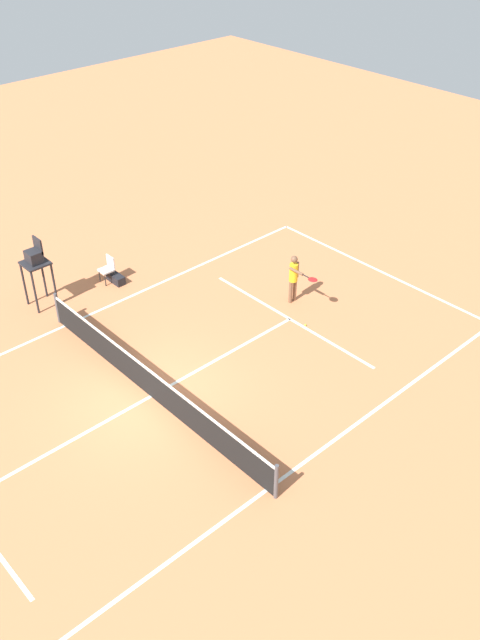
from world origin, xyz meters
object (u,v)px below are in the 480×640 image
object	(u,v)px
tennis_ball	(305,325)
equipment_bag	(116,278)
player_serving	(294,275)
umpire_chair	(36,262)
courtside_chair_mid	(108,268)

from	to	relation	value
tennis_ball	equipment_bag	xyz separation A→B (m)	(6.27, 2.92, 0.12)
player_serving	umpire_chair	xyz separation A→B (m)	(5.51, 6.19, 0.58)
courtside_chair_mid	equipment_bag	size ratio (longest dim) A/B	1.25
player_serving	umpire_chair	distance (m)	8.31
courtside_chair_mid	umpire_chair	bearing A→B (deg)	83.81
courtside_chair_mid	player_serving	bearing A→B (deg)	-144.27
player_serving	equipment_bag	size ratio (longest dim) A/B	2.26
equipment_bag	tennis_ball	bearing A→B (deg)	-155.05
tennis_ball	equipment_bag	distance (m)	6.91
player_serving	tennis_ball	distance (m)	1.72
equipment_bag	courtside_chair_mid	bearing A→B (deg)	36.90
umpire_chair	courtside_chair_mid	size ratio (longest dim) A/B	2.54
tennis_ball	umpire_chair	xyz separation A→B (m)	(6.73, 5.48, 1.57)
player_serving	courtside_chair_mid	xyz separation A→B (m)	(5.25, 3.78, -0.49)
courtside_chair_mid	tennis_ball	bearing A→B (deg)	-154.64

